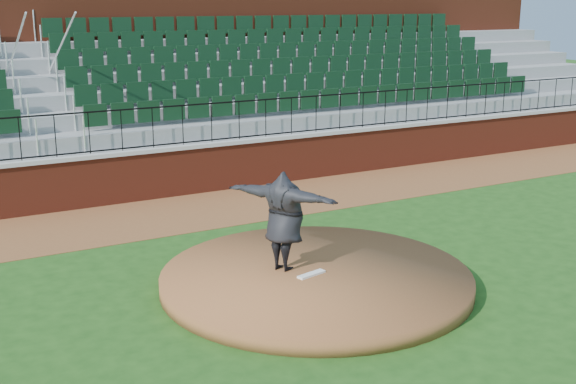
# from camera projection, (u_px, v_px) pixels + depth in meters

# --- Properties ---
(ground) EXTENTS (90.00, 90.00, 0.00)m
(ground) POSITION_uv_depth(u_px,v_px,m) (329.00, 280.00, 13.22)
(ground) COLOR #1C4614
(ground) RESTS_ON ground
(warning_track) EXTENTS (34.00, 3.20, 0.01)m
(warning_track) POSITION_uv_depth(u_px,v_px,m) (210.00, 208.00, 17.79)
(warning_track) COLOR brown
(warning_track) RESTS_ON ground
(field_wall) EXTENTS (34.00, 0.35, 1.20)m
(field_wall) POSITION_uv_depth(u_px,v_px,m) (184.00, 171.00, 18.99)
(field_wall) COLOR maroon
(field_wall) RESTS_ON ground
(wall_cap) EXTENTS (34.00, 0.45, 0.10)m
(wall_cap) POSITION_uv_depth(u_px,v_px,m) (184.00, 146.00, 18.83)
(wall_cap) COLOR #B7B7B7
(wall_cap) RESTS_ON field_wall
(wall_railing) EXTENTS (34.00, 0.05, 1.00)m
(wall_railing) POSITION_uv_depth(u_px,v_px,m) (183.00, 125.00, 18.69)
(wall_railing) COLOR black
(wall_railing) RESTS_ON wall_cap
(seating_stands) EXTENTS (34.00, 5.10, 4.60)m
(seating_stands) POSITION_uv_depth(u_px,v_px,m) (147.00, 94.00, 20.87)
(seating_stands) COLOR gray
(seating_stands) RESTS_ON ground
(concourse_wall) EXTENTS (34.00, 0.50, 5.50)m
(concourse_wall) POSITION_uv_depth(u_px,v_px,m) (117.00, 70.00, 23.12)
(concourse_wall) COLOR maroon
(concourse_wall) RESTS_ON ground
(pitchers_mound) EXTENTS (5.45, 5.45, 0.25)m
(pitchers_mound) POSITION_uv_depth(u_px,v_px,m) (316.00, 279.00, 12.95)
(pitchers_mound) COLOR brown
(pitchers_mound) RESTS_ON ground
(pitching_rubber) EXTENTS (0.57, 0.26, 0.04)m
(pitching_rubber) POSITION_uv_depth(u_px,v_px,m) (311.00, 274.00, 12.78)
(pitching_rubber) COLOR white
(pitching_rubber) RESTS_ON pitchers_mound
(pitcher) EXTENTS (1.59, 2.20, 1.78)m
(pitcher) POSITION_uv_depth(u_px,v_px,m) (284.00, 221.00, 12.87)
(pitcher) COLOR black
(pitcher) RESTS_ON pitchers_mound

